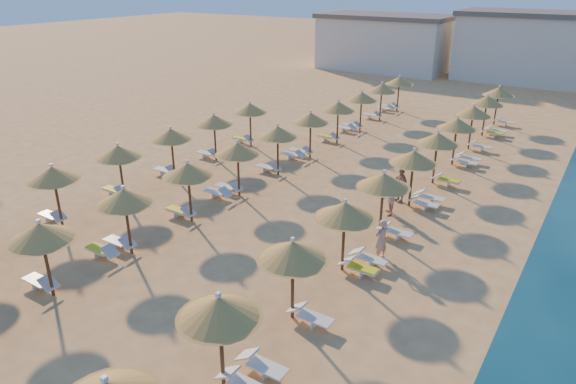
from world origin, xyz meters
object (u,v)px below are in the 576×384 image
Objects in this scene: beachgoer_c at (401,185)px; beachgoer_b at (389,199)px; parasol_row_east at (399,169)px; parasol_row_west at (259,141)px; beachgoer_a at (381,239)px.

beachgoer_c is 1.10× the size of beachgoer_b.
parasol_row_east and parasol_row_west have the same top height.
beachgoer_c is (-0.63, 2.10, -1.64)m from parasol_row_east.
beachgoer_c is (-1.53, 5.97, 0.03)m from beachgoer_a.
beachgoer_b is (0.15, -1.84, -0.09)m from beachgoer_c.
parasol_row_east is 23.42× the size of beachgoer_c.
beachgoer_a is 0.97× the size of beachgoer_c.
beachgoer_c is (7.40, 2.10, -1.64)m from parasol_row_west.
beachgoer_c is at bearing 15.86° from parasol_row_west.
beachgoer_c is at bearing 106.79° from parasol_row_east.
beachgoer_a is at bearing -76.98° from parasol_row_east.
parasol_row_west is 7.86m from beachgoer_c.
beachgoer_a is 4.35m from beachgoer_b.
beachgoer_b is (-1.38, 4.13, -0.05)m from beachgoer_a.
parasol_row_east is 8.03m from parasol_row_west.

